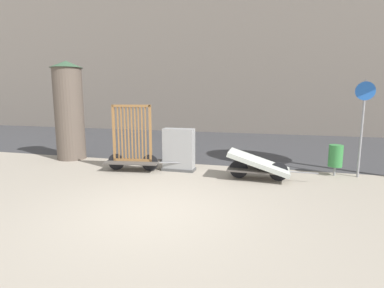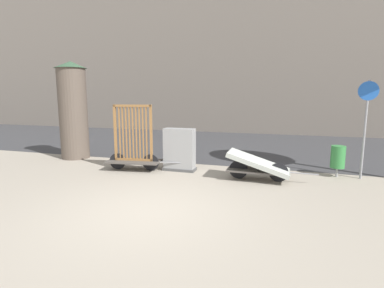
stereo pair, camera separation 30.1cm
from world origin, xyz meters
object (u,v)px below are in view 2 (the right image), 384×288
bike_cart_with_bedframe (134,149)px  bike_cart_with_mattress (258,165)px  trash_bin (338,157)px  utility_cabinet (179,151)px  sign_post (366,117)px  advertising_column (73,110)px

bike_cart_with_bedframe → bike_cart_with_mattress: 3.74m
trash_bin → utility_cabinet: bearing=-172.1°
utility_cabinet → sign_post: bearing=6.9°
trash_bin → sign_post: 1.28m
bike_cart_with_mattress → advertising_column: (-6.66, 1.00, 1.33)m
trash_bin → sign_post: (0.60, -0.01, 1.13)m
utility_cabinet → sign_post: sign_post is taller
trash_bin → advertising_column: 8.81m
bike_cart_with_mattress → sign_post: size_ratio=0.87×
bike_cart_with_bedframe → sign_post: size_ratio=0.88×
bike_cart_with_mattress → trash_bin: bearing=25.7°
bike_cart_with_bedframe → trash_bin: bearing=1.6°
utility_cabinet → advertising_column: advertising_column is taller
sign_post → bike_cart_with_mattress: bearing=-159.7°
bike_cart_with_mattress → sign_post: (2.68, 0.99, 1.28)m
sign_post → bike_cart_with_bedframe: bearing=-171.2°
trash_bin → advertising_column: bearing=-180.0°
advertising_column → utility_cabinet: bearing=-8.2°
bike_cart_with_mattress → utility_cabinet: utility_cabinet is taller
bike_cart_with_bedframe → utility_cabinet: (1.34, 0.38, -0.06)m
bike_cart_with_bedframe → advertising_column: 3.28m
utility_cabinet → advertising_column: bearing=171.8°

